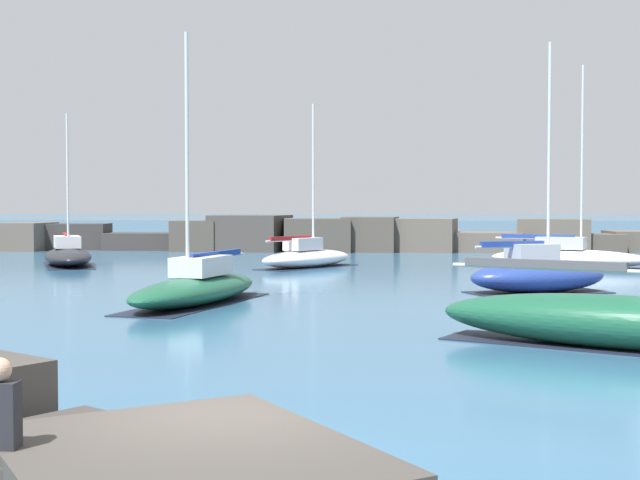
{
  "coord_description": "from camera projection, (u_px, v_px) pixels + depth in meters",
  "views": [
    {
      "loc": [
        1.95,
        -10.07,
        3.3
      ],
      "look_at": [
        -1.59,
        32.89,
        1.57
      ],
      "focal_mm": 50.0,
      "sensor_mm": 36.0,
      "label": 1
    }
  ],
  "objects": [
    {
      "name": "sailboat_moored_5",
      "position": [
        68.0,
        255.0,
        47.94
      ],
      "size": [
        5.23,
        7.83,
        8.12
      ],
      "color": "black",
      "rests_on": "ground"
    },
    {
      "name": "sailboat_moored_4",
      "position": [
        568.0,
        256.0,
        46.3
      ],
      "size": [
        8.47,
        5.18,
        10.45
      ],
      "color": "white",
      "rests_on": "ground"
    },
    {
      "name": "sailboat_moored_2",
      "position": [
        537.0,
        274.0,
        33.16
      ],
      "size": [
        5.96,
        4.23,
        9.31
      ],
      "color": "navy",
      "rests_on": "ground"
    },
    {
      "name": "sailboat_moored_3",
      "position": [
        307.0,
        257.0,
        46.42
      ],
      "size": [
        5.38,
        6.57,
        8.54
      ],
      "color": "white",
      "rests_on": "ground"
    },
    {
      "name": "open_sea_beyond",
      "position": [
        379.0,
        228.0,
        122.69
      ],
      "size": [
        400.0,
        116.0,
        0.01
      ],
      "color": "#235175",
      "rests_on": "ground"
    },
    {
      "name": "sailboat_moored_0",
      "position": [
        197.0,
        287.0,
        29.45
      ],
      "size": [
        4.05,
        8.37,
        8.82
      ],
      "color": "#195138",
      "rests_on": "ground"
    },
    {
      "name": "breakwater_jetty",
      "position": [
        397.0,
        237.0,
        62.62
      ],
      "size": [
        69.23,
        6.51,
        2.52
      ],
      "color": "#4C443D",
      "rests_on": "ground"
    },
    {
      "name": "foreground_rocks",
      "position": [
        171.0,
        468.0,
        9.38
      ],
      "size": [
        15.12,
        5.71,
        1.36
      ],
      "color": "#423D38",
      "rests_on": "ground"
    },
    {
      "name": "person_on_rocks",
      "position": [
        1.0,
        438.0,
        8.68
      ],
      "size": [
        0.36,
        0.24,
        1.81
      ],
      "color": "#282833",
      "rests_on": "ground"
    },
    {
      "name": "sailboat_moored_7",
      "position": [
        614.0,
        321.0,
        20.34
      ],
      "size": [
        8.28,
        5.51,
        8.61
      ],
      "color": "#195138",
      "rests_on": "ground"
    }
  ]
}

